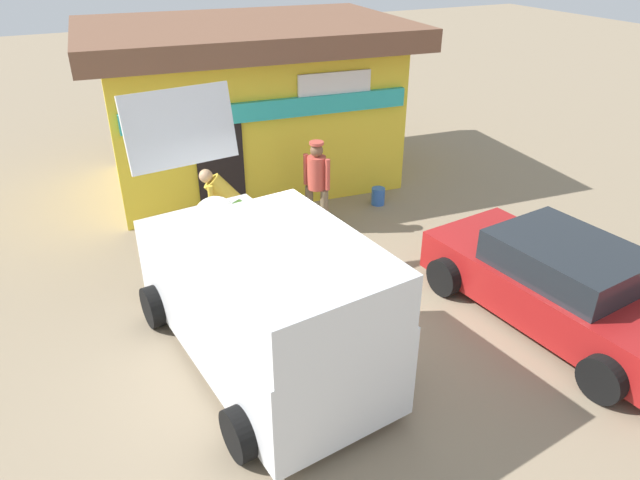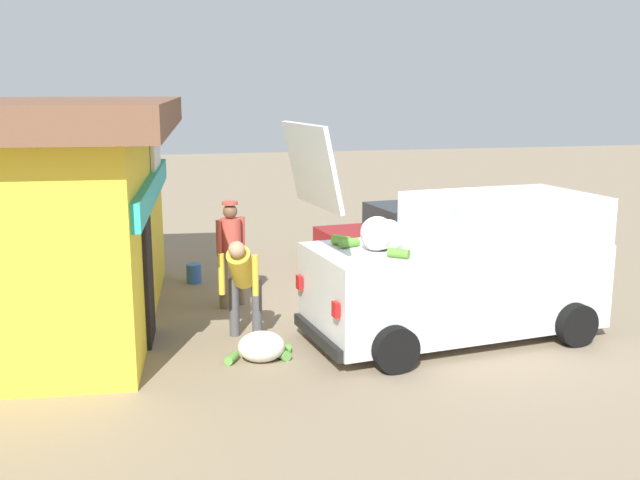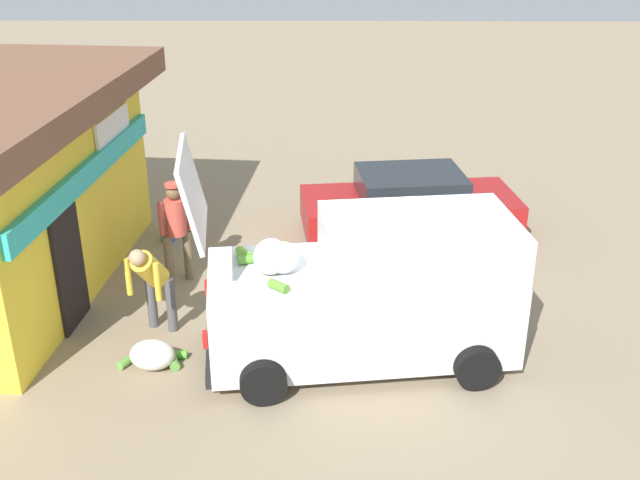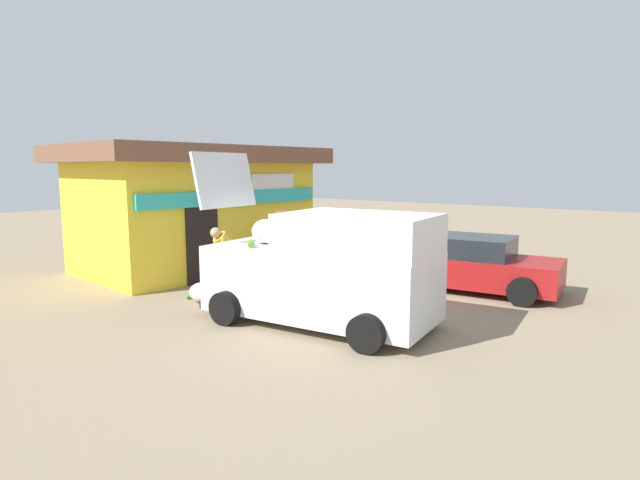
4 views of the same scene
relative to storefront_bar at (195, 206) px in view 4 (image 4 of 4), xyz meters
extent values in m
plane|color=gray|center=(-0.90, -5.86, -1.78)|extent=(60.00, 60.00, 0.00)
cube|color=yellow|center=(0.00, 0.01, -0.29)|extent=(6.14, 4.18, 2.97)
cube|color=#2DB7B2|center=(-0.16, -1.89, 0.30)|extent=(5.55, 0.59, 0.36)
cube|color=black|center=(-1.21, -1.77, -0.78)|extent=(0.90, 0.14, 2.00)
cube|color=white|center=(1.12, -1.98, 0.60)|extent=(1.50, 0.19, 0.60)
cube|color=brown|center=(0.00, 0.01, 1.41)|extent=(7.06, 5.10, 0.44)
cube|color=silver|center=(-2.04, -6.08, -1.00)|extent=(2.31, 4.36, 1.22)
cube|color=silver|center=(-1.95, -6.86, -0.06)|extent=(2.04, 2.78, 0.67)
cube|color=black|center=(-1.79, -8.09, -0.09)|extent=(1.53, 0.27, 0.51)
cube|color=silver|center=(-2.32, -3.90, 0.82)|extent=(1.65, 0.49, 1.09)
ellipsoid|color=silver|center=(-2.18, -4.86, -0.16)|extent=(0.56, 0.47, 0.47)
ellipsoid|color=silver|center=(-2.19, -4.83, -0.20)|extent=(0.47, 0.39, 0.39)
ellipsoid|color=silver|center=(-2.16, -5.02, -0.18)|extent=(0.50, 0.42, 0.42)
cylinder|color=#579A33|center=(-1.92, -4.53, -0.33)|extent=(0.21, 0.31, 0.12)
cylinder|color=#6DA242|center=(-1.74, -5.03, -0.34)|extent=(0.18, 0.25, 0.11)
cylinder|color=#5B9232|center=(-2.70, -4.99, -0.33)|extent=(0.28, 0.30, 0.12)
cylinder|color=#6AAB3B|center=(-1.78, -4.46, -0.32)|extent=(0.31, 0.28, 0.15)
cube|color=black|center=(-2.31, -3.97, -1.53)|extent=(1.71, 0.29, 0.16)
cube|color=red|center=(-3.01, -4.05, -0.94)|extent=(0.15, 0.08, 0.20)
cube|color=red|center=(-1.61, -3.88, -0.94)|extent=(0.15, 0.08, 0.20)
cylinder|color=black|center=(-2.83, -7.60, -1.47)|extent=(0.30, 0.63, 0.61)
cylinder|color=black|center=(-0.90, -7.36, -1.47)|extent=(0.30, 0.63, 0.61)
cylinder|color=black|center=(-3.19, -4.80, -1.47)|extent=(0.30, 0.63, 0.61)
cylinder|color=black|center=(-1.26, -4.55, -1.47)|extent=(0.30, 0.63, 0.61)
cube|color=maroon|center=(2.17, -7.19, -1.30)|extent=(2.19, 4.23, 0.63)
cube|color=#1E2328|center=(2.17, -7.19, -0.75)|extent=(1.73, 2.11, 0.47)
cylinder|color=black|center=(2.92, -5.71, -1.48)|extent=(0.29, 0.62, 0.60)
cylinder|color=black|center=(1.09, -5.93, -1.48)|extent=(0.29, 0.62, 0.60)
cylinder|color=black|center=(3.25, -8.45, -1.48)|extent=(0.29, 0.62, 0.60)
cylinder|color=black|center=(1.42, -8.67, -1.48)|extent=(0.29, 0.62, 0.60)
cylinder|color=#726047|center=(0.29, -3.26, -1.34)|extent=(0.15, 0.15, 0.87)
cylinder|color=#726047|center=(0.12, -2.96, -1.34)|extent=(0.15, 0.15, 0.87)
cylinder|color=#CC4C3F|center=(0.20, -3.11, -0.60)|extent=(0.47, 0.47, 0.62)
sphere|color=brown|center=(0.20, -3.11, -0.17)|extent=(0.24, 0.24, 0.24)
cylinder|color=#CC4C3F|center=(0.20, -3.11, -0.04)|extent=(0.26, 0.26, 0.05)
cylinder|color=#CC4C3F|center=(0.33, -3.32, -0.58)|extent=(0.09, 0.09, 0.59)
cylinder|color=#CC4C3F|center=(0.08, -2.90, -0.58)|extent=(0.09, 0.09, 0.59)
cylinder|color=#4C4C51|center=(-1.41, -3.29, -1.35)|extent=(0.15, 0.15, 0.86)
cylinder|color=#4C4C51|center=(-1.29, -2.97, -1.35)|extent=(0.15, 0.15, 0.86)
cylinder|color=gold|center=(-1.54, -3.06, -0.68)|extent=(0.74, 0.55, 0.68)
sphere|color=tan|center=(-1.80, -2.96, -0.37)|extent=(0.23, 0.23, 0.23)
cylinder|color=gold|center=(-1.81, -3.21, -0.74)|extent=(0.09, 0.09, 0.58)
cylinder|color=gold|center=(-1.65, -2.76, -0.74)|extent=(0.09, 0.09, 0.58)
ellipsoid|color=silver|center=(-2.41, -3.19, -1.57)|extent=(0.55, 0.68, 0.41)
cylinder|color=#60A846|center=(-2.39, -3.47, -1.71)|extent=(0.29, 0.22, 0.14)
cylinder|color=#5FA342|center=(-2.37, -2.80, -1.72)|extent=(0.27, 0.23, 0.12)
cylinder|color=#659E38|center=(-2.27, -3.27, -1.70)|extent=(0.30, 0.27, 0.15)
cylinder|color=green|center=(-2.18, -3.49, -1.72)|extent=(0.12, 0.28, 0.12)
cylinder|color=green|center=(-2.22, -3.28, -1.71)|extent=(0.34, 0.30, 0.14)
cylinder|color=blue|center=(1.86, -2.59, -1.60)|extent=(0.28, 0.28, 0.36)
camera|label=1|loc=(-3.99, -12.05, 3.35)|focal=32.57mm
camera|label=2|loc=(-11.62, -1.80, 1.81)|focal=41.28mm
camera|label=3|loc=(-11.28, -5.59, 4.26)|focal=42.62mm
camera|label=4|loc=(-9.27, -11.72, 1.05)|focal=28.85mm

